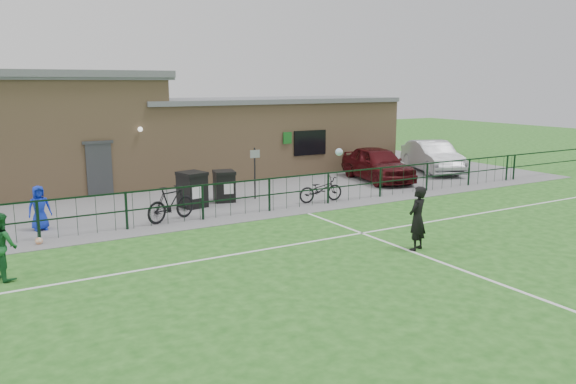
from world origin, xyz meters
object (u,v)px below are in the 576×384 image
car_maroon (377,164)px  outfield_player (1,246)px  wheelie_bin_right (192,191)px  sign_post (255,173)px  wheelie_bin_left (224,187)px  spectator_child (39,208)px  ball_ground (39,241)px  bicycle_e (321,189)px  bicycle_d (171,203)px  car_silver (432,157)px

car_maroon → outfield_player: size_ratio=2.92×
wheelie_bin_right → sign_post: (2.63, 0.16, 0.40)m
sign_post → outfield_player: size_ratio=1.27×
wheelie_bin_right → sign_post: sign_post is taller
car_maroon → wheelie_bin_left: bearing=-164.5°
spectator_child → ball_ground: bearing=-104.4°
sign_post → spectator_child: sign_post is taller
car_maroon → spectator_child: (-14.59, -1.72, -0.09)m
wheelie_bin_left → ball_ground: wheelie_bin_left is taller
bicycle_e → sign_post: bearing=51.1°
bicycle_d → bicycle_e: 5.89m
car_maroon → car_silver: 4.11m
spectator_child → outfield_player: (-1.31, -4.26, 0.08)m
wheelie_bin_right → spectator_child: (-5.21, -0.74, 0.09)m
wheelie_bin_right → car_silver: 13.54m
car_silver → bicycle_d: size_ratio=2.46×
car_maroon → ball_ground: size_ratio=21.99×
sign_post → ball_ground: bearing=-162.6°
sign_post → wheelie_bin_left: bearing=172.4°
bicycle_d → car_maroon: bearing=-98.2°
car_silver → bicycle_d: 15.16m
car_silver → outfield_player: (-19.96, -6.61, -0.01)m
wheelie_bin_right → outfield_player: 8.21m
bicycle_d → wheelie_bin_left: bearing=-76.6°
bicycle_d → outfield_player: (-5.16, -3.36, 0.19)m
bicycle_e → ball_ground: 10.03m
wheelie_bin_right → car_maroon: 9.44m
wheelie_bin_left → bicycle_e: size_ratio=0.60×
wheelie_bin_left → car_maroon: 8.01m
ball_ground → outfield_player: bearing=-112.0°
bicycle_e → outfield_player: bearing=111.1°
wheelie_bin_left → wheelie_bin_right: (-1.40, -0.32, 0.06)m
bicycle_d → bicycle_e: bicycle_d is taller
sign_post → ball_ground: size_ratio=9.53×
bicycle_e → outfield_player: (-11.05, -3.39, 0.29)m
sign_post → bicycle_e: size_ratio=1.10×
sign_post → car_silver: 10.91m
wheelie_bin_right → outfield_player: (-6.52, -5.00, 0.17)m
wheelie_bin_left → spectator_child: bearing=-158.4°
sign_post → car_maroon: 6.80m
wheelie_bin_right → ball_ground: wheelie_bin_right is taller
wheelie_bin_right → sign_post: bearing=-9.9°
car_silver → ball_ground: (-18.90, -3.99, -0.70)m
bicycle_d → ball_ground: bicycle_d is taller
wheelie_bin_right → bicycle_e: 4.81m
car_maroon → ball_ground: car_maroon is taller
ball_ground → car_silver: bearing=11.9°
wheelie_bin_right → car_silver: bearing=-6.4°
wheelie_bin_left → wheelie_bin_right: 1.44m
wheelie_bin_right → ball_ground: size_ratio=5.73×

